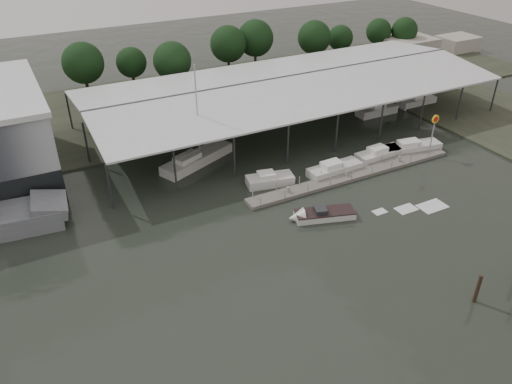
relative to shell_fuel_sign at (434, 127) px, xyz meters
name	(u,v)px	position (x,y,z in m)	size (l,w,h in m)	color
ground	(288,261)	(-27.00, -9.99, -3.93)	(200.00, 200.00, 0.00)	black
land_strip_far	(149,109)	(-27.00, 32.01, -3.83)	(140.00, 30.00, 0.30)	#393E2E
covered_boat_shed	(291,81)	(-10.00, 18.01, 2.20)	(58.24, 24.00, 6.96)	silver
floating_dock	(353,175)	(-12.00, 0.01, -3.72)	(28.00, 2.00, 1.40)	#66625A
shell_fuel_sign	(434,127)	(0.00, 0.00, 0.00)	(1.10, 0.18, 5.55)	#979A9D
distant_commercial_buildings	(423,46)	(32.03, 34.70, -2.08)	(22.00, 8.00, 4.00)	gray
white_sailboat	(196,159)	(-27.27, 11.77, -3.28)	(10.54, 6.61, 12.59)	silver
speedboat_underway	(319,215)	(-20.54, -5.45, -3.53)	(17.45, 6.98, 2.00)	silver
moored_cruiser_0	(269,180)	(-21.69, 3.08, -3.31)	(5.75, 3.29, 1.70)	silver
moored_cruiser_1	(334,169)	(-13.56, 1.73, -3.31)	(6.98, 2.40, 1.70)	silver
moored_cruiser_2	(380,154)	(-6.13, 2.35, -3.31)	(6.81, 2.53, 1.70)	silver
moored_cruiser_3	(411,147)	(-1.33, 1.94, -3.31)	(8.26, 3.63, 1.70)	silver
horizon_tree_line	(249,45)	(-6.27, 38.47, 1.97)	(68.01, 11.33, 9.77)	black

